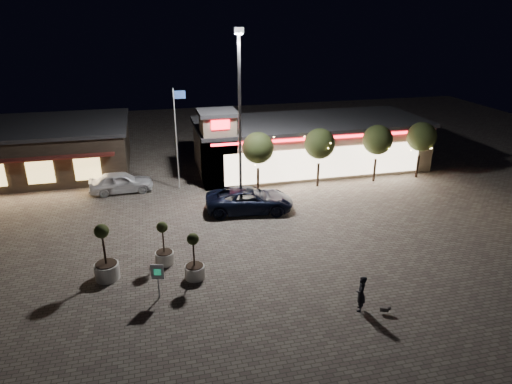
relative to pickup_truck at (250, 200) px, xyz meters
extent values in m
plane|color=#6F665A|center=(-2.52, -7.49, -0.86)|extent=(90.00, 90.00, 0.00)
cube|color=gray|center=(7.48, 8.51, 1.14)|extent=(20.00, 8.00, 4.00)
cube|color=#262628|center=(7.48, 8.51, 3.29)|extent=(20.40, 8.40, 0.30)
cube|color=#FFE5BF|center=(7.48, 4.46, 0.74)|extent=(17.00, 0.12, 2.60)
cube|color=red|center=(7.48, 4.43, 2.89)|extent=(19.00, 0.10, 0.18)
cube|color=gray|center=(-1.22, 5.81, 2.04)|extent=(2.60, 2.60, 5.80)
cube|color=#262628|center=(-1.22, 5.81, 5.09)|extent=(3.00, 3.00, 0.30)
cube|color=red|center=(-1.22, 4.46, 4.44)|extent=(1.40, 0.10, 0.70)
cube|color=#382D23|center=(-16.52, 12.51, 1.14)|extent=(16.00, 10.00, 4.00)
cube|color=#262628|center=(-16.52, 12.51, 3.29)|extent=(16.40, 10.40, 0.30)
cube|color=#591E19|center=(-16.52, 7.11, 1.94)|extent=(14.40, 0.80, 0.15)
cube|color=#FFD372|center=(-15.02, 7.46, 0.74)|extent=(2.00, 0.12, 1.80)
cube|color=#FFD372|center=(-11.52, 7.46, 0.74)|extent=(2.00, 0.12, 1.80)
cylinder|color=gray|center=(-0.52, 0.51, 5.14)|extent=(0.20, 0.20, 12.00)
cube|color=gray|center=(-0.52, 0.51, 11.34)|extent=(0.60, 0.40, 0.35)
cube|color=white|center=(-0.52, 0.51, 11.14)|extent=(0.45, 0.30, 0.08)
cylinder|color=white|center=(-4.52, 5.51, 3.14)|extent=(0.10, 0.10, 8.00)
cube|color=#294B99|center=(-4.07, 5.51, 6.64)|extent=(0.90, 0.04, 0.60)
cylinder|color=#332319|center=(1.48, 3.51, 0.10)|extent=(0.20, 0.20, 1.92)
sphere|color=#2D3819|center=(1.48, 3.51, 2.71)|extent=(2.42, 2.42, 2.42)
cylinder|color=#332319|center=(6.48, 3.51, 0.10)|extent=(0.20, 0.20, 1.92)
sphere|color=#2D3819|center=(6.48, 3.51, 2.71)|extent=(2.42, 2.42, 2.42)
cylinder|color=#332319|center=(11.48, 3.51, 0.10)|extent=(0.20, 0.20, 1.92)
sphere|color=#2D3819|center=(11.48, 3.51, 2.71)|extent=(2.42, 2.42, 2.42)
cylinder|color=#332319|center=(15.48, 3.51, 0.10)|extent=(0.20, 0.20, 1.92)
sphere|color=#2D3819|center=(15.48, 3.51, 2.71)|extent=(2.42, 2.42, 2.42)
imported|color=black|center=(0.00, 0.00, 0.00)|extent=(6.51, 3.65, 1.72)
imported|color=silver|center=(-9.00, 5.92, -0.03)|extent=(4.92, 2.11, 1.65)
imported|color=black|center=(2.57, -12.51, 0.06)|extent=(0.70, 0.80, 1.83)
cube|color=#59514C|center=(3.57, -13.05, -0.61)|extent=(0.42, 0.27, 0.21)
sphere|color=#59514C|center=(3.78, -13.12, -0.53)|extent=(0.18, 0.18, 0.18)
cylinder|color=silver|center=(-9.35, -6.78, -0.43)|extent=(1.30, 1.30, 0.87)
cylinder|color=black|center=(-9.35, -6.78, 0.03)|extent=(1.13, 1.13, 0.07)
cylinder|color=#332319|center=(-9.35, -6.78, 1.04)|extent=(0.11, 0.11, 1.95)
sphere|color=#2D3819|center=(-9.35, -6.78, 1.96)|extent=(0.76, 0.76, 0.76)
cylinder|color=silver|center=(-4.80, -7.82, -0.50)|extent=(1.08, 1.08, 0.72)
cylinder|color=black|center=(-4.80, -7.82, -0.12)|extent=(0.94, 0.94, 0.05)
cylinder|color=#332319|center=(-4.80, -7.82, 0.72)|extent=(0.09, 0.09, 1.62)
sphere|color=#2D3819|center=(-4.80, -7.82, 1.48)|extent=(0.63, 0.63, 0.63)
cylinder|color=silver|center=(-6.28, -5.93, -0.51)|extent=(1.06, 1.06, 0.70)
cylinder|color=black|center=(-6.28, -5.93, -0.14)|extent=(0.92, 0.92, 0.05)
cylinder|color=#332319|center=(-6.28, -5.93, 0.68)|extent=(0.09, 0.09, 1.59)
sphere|color=#2D3819|center=(-6.28, -5.93, 1.43)|extent=(0.62, 0.62, 0.62)
cylinder|color=gray|center=(-6.73, -9.24, -0.28)|extent=(0.08, 0.08, 1.16)
cube|color=white|center=(-6.73, -9.24, 0.64)|extent=(0.63, 0.21, 0.82)
cube|color=#1AA068|center=(-6.73, -9.28, 0.64)|extent=(0.33, 0.10, 0.34)
camera|label=1|loc=(-6.54, -29.03, 12.59)|focal=32.00mm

